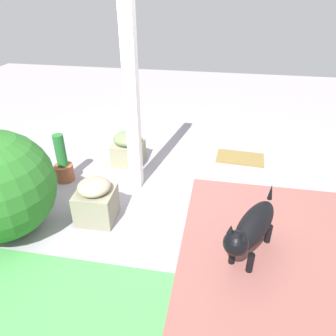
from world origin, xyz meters
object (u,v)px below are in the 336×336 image
doormat (240,158)px  terracotta_pot_tall (63,165)px  stone_planter_nearest (128,148)px  stone_planter_mid (96,201)px  porch_pillar (131,87)px  dog (252,228)px

doormat → terracotta_pot_tall: bearing=23.5°
stone_planter_nearest → terracotta_pot_tall: (0.65, 0.56, -0.00)m
stone_planter_mid → terracotta_pot_tall: bearing=-43.5°
stone_planter_nearest → porch_pillar: bearing=116.0°
porch_pillar → dog: 1.81m
terracotta_pot_tall → stone_planter_mid: bearing=136.5°
dog → doormat: 1.86m
dog → doormat: (0.03, -1.83, -0.32)m
terracotta_pot_tall → dog: terracotta_pot_tall is taller
porch_pillar → doormat: porch_pillar is taller
dog → terracotta_pot_tall: bearing=-22.7°
porch_pillar → doormat: bearing=-144.9°
stone_planter_mid → porch_pillar: bearing=-108.1°
stone_planter_nearest → stone_planter_mid: (-0.02, 1.19, 0.01)m
dog → doormat: size_ratio=1.29×
stone_planter_mid → doormat: bearing=-133.2°
terracotta_pot_tall → doormat: terracotta_pot_tall is taller
stone_planter_mid → dog: dog is taller
dog → porch_pillar: bearing=-37.1°
stone_planter_nearest → doormat: stone_planter_nearest is taller
stone_planter_nearest → terracotta_pot_tall: 0.86m
stone_planter_nearest → stone_planter_mid: bearing=90.9°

